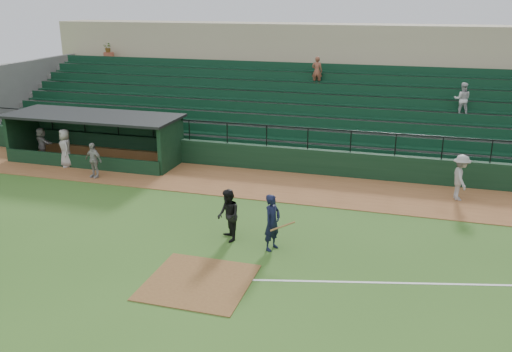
# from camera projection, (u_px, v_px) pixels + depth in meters

# --- Properties ---
(ground) EXTENTS (90.00, 90.00, 0.00)m
(ground) POSITION_uv_depth(u_px,v_px,m) (211.00, 267.00, 16.79)
(ground) COLOR #2F571C
(ground) RESTS_ON ground
(warning_track) EXTENTS (40.00, 4.00, 0.03)m
(warning_track) POSITION_uv_depth(u_px,v_px,m) (275.00, 185.00, 24.07)
(warning_track) COLOR brown
(warning_track) RESTS_ON ground
(home_plate_dirt) EXTENTS (3.00, 3.00, 0.03)m
(home_plate_dirt) POSITION_uv_depth(u_px,v_px,m) (198.00, 282.00, 15.87)
(home_plate_dirt) COLOR brown
(home_plate_dirt) RESTS_ON ground
(foul_line) EXTENTS (17.49, 4.44, 0.01)m
(foul_line) POSITION_uv_depth(u_px,v_px,m) (482.00, 285.00, 15.73)
(foul_line) COLOR white
(foul_line) RESTS_ON ground
(stadium_structure) EXTENTS (38.00, 13.08, 6.40)m
(stadium_structure) POSITION_uv_depth(u_px,v_px,m) (312.00, 101.00, 31.06)
(stadium_structure) COLOR black
(stadium_structure) RESTS_ON ground
(dugout) EXTENTS (8.90, 3.20, 2.42)m
(dugout) POSITION_uv_depth(u_px,v_px,m) (99.00, 134.00, 27.69)
(dugout) COLOR black
(dugout) RESTS_ON ground
(batter_at_plate) EXTENTS (1.14, 0.82, 1.92)m
(batter_at_plate) POSITION_uv_depth(u_px,v_px,m) (272.00, 222.00, 17.70)
(batter_at_plate) COLOR black
(batter_at_plate) RESTS_ON ground
(umpire) EXTENTS (1.07, 1.12, 1.83)m
(umpire) POSITION_uv_depth(u_px,v_px,m) (228.00, 215.00, 18.38)
(umpire) COLOR black
(umpire) RESTS_ON ground
(runner) EXTENTS (0.92, 1.34, 1.91)m
(runner) POSITION_uv_depth(u_px,v_px,m) (461.00, 177.00, 22.05)
(runner) COLOR gray
(runner) RESTS_ON warning_track
(dugout_player_a) EXTENTS (1.03, 0.61, 1.64)m
(dugout_player_a) POSITION_uv_depth(u_px,v_px,m) (93.00, 160.00, 24.87)
(dugout_player_a) COLOR #9D9893
(dugout_player_a) RESTS_ON warning_track
(dugout_player_b) EXTENTS (1.08, 1.08, 1.89)m
(dugout_player_b) POSITION_uv_depth(u_px,v_px,m) (66.00, 148.00, 26.45)
(dugout_player_b) COLOR #A19B96
(dugout_player_b) RESTS_ON warning_track
(dugout_player_c) EXTENTS (1.53, 1.12, 1.60)m
(dugout_player_c) POSITION_uv_depth(u_px,v_px,m) (42.00, 143.00, 27.96)
(dugout_player_c) COLOR #99938F
(dugout_player_c) RESTS_ON warning_track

